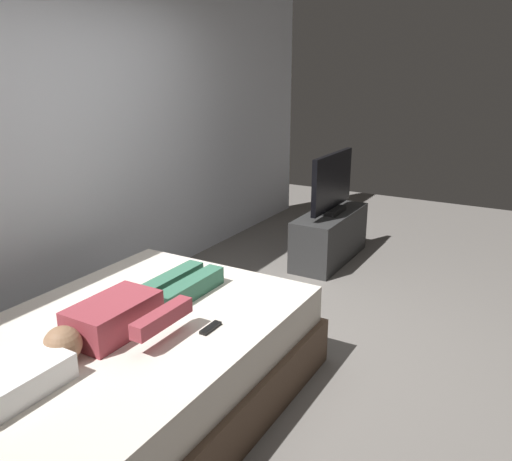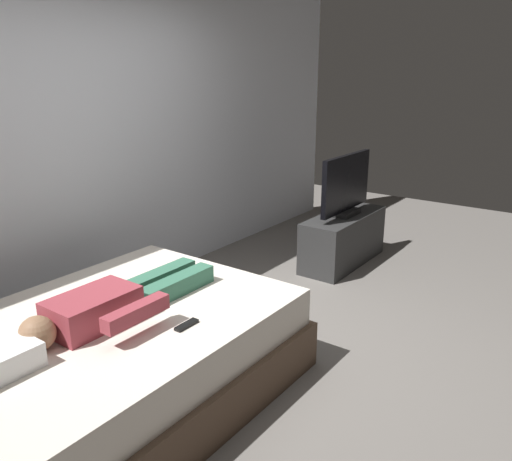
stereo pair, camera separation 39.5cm
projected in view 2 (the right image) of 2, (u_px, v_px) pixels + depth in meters
name	position (u px, v px, depth m)	size (l,w,h in m)	color
ground_plane	(272.00, 365.00, 3.42)	(10.00, 10.00, 0.00)	slate
back_wall	(121.00, 127.00, 4.33)	(6.40, 0.10, 2.80)	silver
bed	(112.00, 360.00, 2.99)	(2.08, 1.53, 0.54)	brown
person	(114.00, 303.00, 2.89)	(1.26, 0.46, 0.18)	#993842
remote	(187.00, 325.00, 2.80)	(0.15, 0.04, 0.02)	black
tv_stand	(343.00, 239.00, 5.15)	(1.10, 0.40, 0.50)	#2D2D2D
tv	(346.00, 186.00, 4.99)	(0.88, 0.20, 0.59)	black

